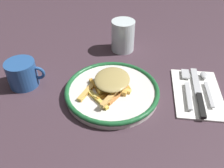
# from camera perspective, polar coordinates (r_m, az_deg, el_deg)

# --- Properties ---
(ground_plane) EXTENTS (2.60, 2.60, 0.00)m
(ground_plane) POSITION_cam_1_polar(r_m,az_deg,el_deg) (0.67, 0.00, -2.54)
(ground_plane) COLOR #412F39
(plate) EXTENTS (0.26, 0.26, 0.03)m
(plate) POSITION_cam_1_polar(r_m,az_deg,el_deg) (0.66, 0.00, -1.69)
(plate) COLOR silver
(plate) RESTS_ON ground_plane
(fries_heap) EXTENTS (0.14, 0.15, 0.04)m
(fries_heap) POSITION_cam_1_polar(r_m,az_deg,el_deg) (0.65, -0.21, 0.21)
(fries_heap) COLOR gold
(fries_heap) RESTS_ON plate
(napkin) EXTENTS (0.15, 0.22, 0.01)m
(napkin) POSITION_cam_1_polar(r_m,az_deg,el_deg) (0.71, 19.57, -1.90)
(napkin) COLOR white
(napkin) RESTS_ON ground_plane
(fork) EXTENTS (0.04, 0.18, 0.01)m
(fork) POSITION_cam_1_polar(r_m,az_deg,el_deg) (0.71, 17.42, -0.78)
(fork) COLOR silver
(fork) RESTS_ON napkin
(knife) EXTENTS (0.04, 0.21, 0.01)m
(knife) POSITION_cam_1_polar(r_m,az_deg,el_deg) (0.69, 19.90, -2.42)
(knife) COLOR black
(knife) RESTS_ON napkin
(spoon) EXTENTS (0.03, 0.15, 0.01)m
(spoon) POSITION_cam_1_polar(r_m,az_deg,el_deg) (0.74, 21.36, 0.35)
(spoon) COLOR silver
(spoon) RESTS_ON napkin
(water_glass) EXTENTS (0.08, 0.08, 0.11)m
(water_glass) POSITION_cam_1_polar(r_m,az_deg,el_deg) (0.84, 2.60, 11.34)
(water_glass) COLOR silver
(water_glass) RESTS_ON ground_plane
(coffee_mug) EXTENTS (0.11, 0.08, 0.08)m
(coffee_mug) POSITION_cam_1_polar(r_m,az_deg,el_deg) (0.73, -20.43, 2.30)
(coffee_mug) COLOR #295597
(coffee_mug) RESTS_ON ground_plane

